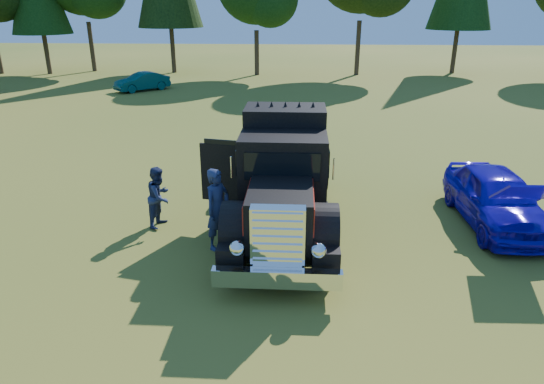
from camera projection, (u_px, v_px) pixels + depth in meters
The scene contains 6 objects.
ground at pixel (317, 251), 11.44m from camera, with size 120.00×120.00×0.00m, color #3E5418.
diamond_t_truck at pixel (283, 182), 12.09m from camera, with size 3.36×7.16×3.00m.
hotrod_coupe at pixel (496, 198), 12.58m from camera, with size 1.85×4.35×1.89m.
spectator_near at pixel (218, 209), 11.26m from camera, with size 0.72×0.47×1.97m, color #212B4D.
spectator_far at pixel (159, 197), 12.47m from camera, with size 0.78×0.61×1.60m, color #1E2446.
distant_teal_car at pixel (142, 82), 31.88m from camera, with size 1.24×3.57×1.17m, color #0B3042.
Camera 1 is at (-0.47, -10.19, 5.47)m, focal length 32.00 mm.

